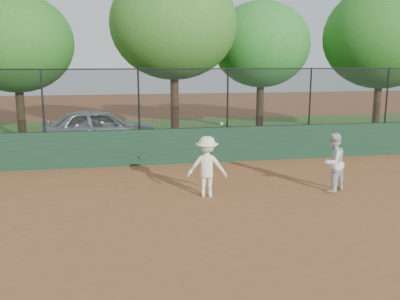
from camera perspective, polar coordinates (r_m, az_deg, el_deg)
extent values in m
plane|color=brown|center=(9.44, -2.24, -9.92)|extent=(80.00, 80.00, 0.00)
cube|color=#1A3A24|center=(15.02, -5.78, 0.40)|extent=(26.00, 0.20, 1.20)
cube|color=#2D581B|center=(21.02, -7.29, 1.81)|extent=(36.00, 12.00, 0.01)
imported|color=#B2B7BC|center=(18.65, -12.73, 2.84)|extent=(4.73, 2.29, 1.56)
imported|color=silver|center=(12.30, 16.62, -1.55)|extent=(0.96, 0.91, 1.57)
imported|color=#EDEDC9|center=(11.35, 0.89, -2.14)|extent=(1.12, 0.80, 1.56)
sphere|color=#DFFB37|center=(10.93, 2.79, 3.37)|extent=(0.07, 0.07, 0.07)
cube|color=black|center=(14.81, -5.91, 6.49)|extent=(26.00, 0.02, 2.00)
cylinder|color=black|center=(14.76, -5.98, 10.29)|extent=(26.00, 0.04, 0.04)
cylinder|color=black|center=(14.91, -19.50, 5.95)|extent=(0.06, 0.06, 2.00)
cylinder|color=black|center=(14.77, -7.85, 6.44)|extent=(0.06, 0.06, 2.00)
cylinder|color=black|center=(15.24, 3.56, 6.66)|extent=(0.06, 0.06, 2.00)
cylinder|color=black|center=(16.26, 13.92, 6.64)|extent=(0.06, 0.06, 2.00)
cylinder|color=black|center=(17.73, 22.81, 6.45)|extent=(0.06, 0.06, 2.00)
cylinder|color=#3C2915|center=(21.20, -21.94, 4.31)|extent=(0.36, 0.36, 2.31)
ellipsoid|color=#27611C|center=(21.10, -22.55, 12.55)|extent=(4.90, 4.46, 4.24)
cylinder|color=#452B18|center=(19.37, -3.25, 5.38)|extent=(0.36, 0.36, 2.89)
ellipsoid|color=#33641F|center=(19.34, -3.37, 15.78)|extent=(5.34, 4.85, 4.61)
cylinder|color=#382412|center=(22.14, 7.67, 5.40)|extent=(0.36, 0.36, 2.40)
ellipsoid|color=#266C23|center=(22.05, 7.88, 13.23)|extent=(4.71, 4.28, 4.07)
cylinder|color=#483019|center=(22.93, 21.68, 4.91)|extent=(0.36, 0.36, 2.41)
ellipsoid|color=#245F1B|center=(22.85, 22.29, 13.22)|extent=(5.49, 4.99, 4.74)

